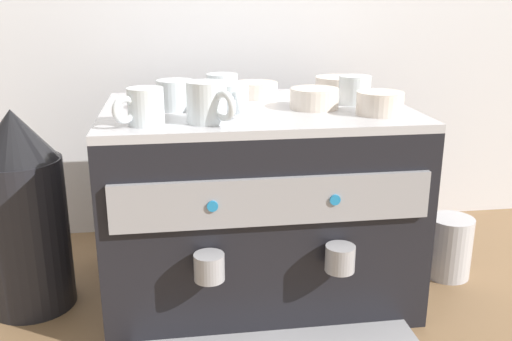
% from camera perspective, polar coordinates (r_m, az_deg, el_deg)
% --- Properties ---
extents(ground_plane, '(4.00, 4.00, 0.00)m').
position_cam_1_polar(ground_plane, '(1.36, 0.00, -11.53)').
color(ground_plane, brown).
extents(tiled_backsplash_wall, '(2.80, 0.03, 0.95)m').
position_cam_1_polar(tiled_backsplash_wall, '(1.59, -2.08, 10.82)').
color(tiled_backsplash_wall, silver).
rests_on(tiled_backsplash_wall, ground_plane).
extents(espresso_machine, '(0.64, 0.55, 0.43)m').
position_cam_1_polar(espresso_machine, '(1.26, 0.03, -3.20)').
color(espresso_machine, black).
rests_on(espresso_machine, ground_plane).
extents(ceramic_cup_0, '(0.09, 0.10, 0.08)m').
position_cam_1_polar(ceramic_cup_0, '(1.05, -4.85, 6.84)').
color(ceramic_cup_0, silver).
rests_on(ceramic_cup_0, espresso_machine).
extents(ceramic_cup_1, '(0.07, 0.10, 0.06)m').
position_cam_1_polar(ceramic_cup_1, '(1.12, -2.40, 7.18)').
color(ceramic_cup_1, silver).
rests_on(ceramic_cup_1, espresso_machine).
extents(ceramic_cup_2, '(0.09, 0.08, 0.07)m').
position_cam_1_polar(ceramic_cup_2, '(1.05, -11.24, 6.33)').
color(ceramic_cup_2, silver).
rests_on(ceramic_cup_2, espresso_machine).
extents(ceramic_cup_3, '(0.07, 0.10, 0.06)m').
position_cam_1_polar(ceramic_cup_3, '(1.24, -3.44, 8.26)').
color(ceramic_cup_3, silver).
rests_on(ceramic_cup_3, espresso_machine).
extents(ceramic_cup_4, '(0.08, 0.11, 0.06)m').
position_cam_1_polar(ceramic_cup_4, '(1.18, -8.21, 7.58)').
color(ceramic_cup_4, silver).
rests_on(ceramic_cup_4, espresso_machine).
extents(ceramic_cup_5, '(0.08, 0.09, 0.06)m').
position_cam_1_polar(ceramic_cup_5, '(1.26, 9.96, 8.03)').
color(ceramic_cup_5, silver).
rests_on(ceramic_cup_5, espresso_machine).
extents(ceramic_bowl_0, '(0.10, 0.10, 0.03)m').
position_cam_1_polar(ceramic_bowl_0, '(1.32, -0.05, 8.13)').
color(ceramic_bowl_0, beige).
rests_on(ceramic_bowl_0, espresso_machine).
extents(ceramic_bowl_1, '(0.11, 0.11, 0.04)m').
position_cam_1_polar(ceramic_bowl_1, '(1.38, 8.38, 8.45)').
color(ceramic_bowl_1, beige).
rests_on(ceramic_bowl_1, espresso_machine).
extents(ceramic_bowl_2, '(0.09, 0.09, 0.04)m').
position_cam_1_polar(ceramic_bowl_2, '(1.15, 12.38, 6.61)').
color(ceramic_bowl_2, beige).
rests_on(ceramic_bowl_2, espresso_machine).
extents(ceramic_bowl_3, '(0.10, 0.10, 0.04)m').
position_cam_1_polar(ceramic_bowl_3, '(1.19, 5.90, 7.20)').
color(ceramic_bowl_3, beige).
rests_on(ceramic_bowl_3, espresso_machine).
extents(coffee_grinder, '(0.18, 0.18, 0.44)m').
position_cam_1_polar(coffee_grinder, '(1.29, -22.42, -4.00)').
color(coffee_grinder, black).
rests_on(coffee_grinder, ground_plane).
extents(milk_pitcher, '(0.11, 0.11, 0.15)m').
position_cam_1_polar(milk_pitcher, '(1.44, 18.90, -7.32)').
color(milk_pitcher, '#B7B7BC').
rests_on(milk_pitcher, ground_plane).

